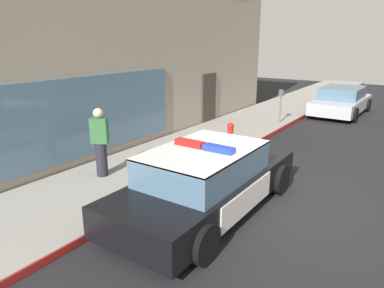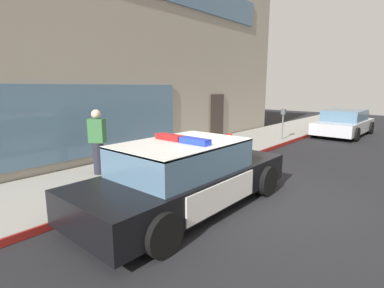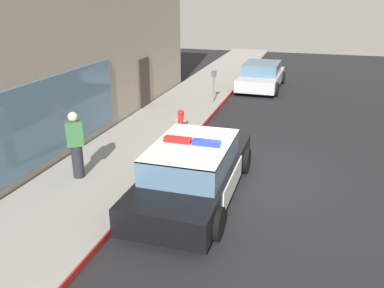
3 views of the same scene
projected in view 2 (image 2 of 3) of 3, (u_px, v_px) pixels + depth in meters
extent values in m
plane|color=black|center=(259.00, 197.00, 6.56)|extent=(48.00, 48.00, 0.00)
cube|color=gray|center=(155.00, 167.00, 8.76)|extent=(48.00, 2.91, 0.15)
cube|color=maroon|center=(192.00, 176.00, 7.82)|extent=(28.80, 0.04, 0.14)
cube|color=#382D28|center=(216.00, 118.00, 13.36)|extent=(1.00, 0.08, 2.10)
cube|color=black|center=(189.00, 183.00, 5.98)|extent=(4.90, 1.87, 0.60)
cube|color=silver|center=(231.00, 161.00, 7.11)|extent=(1.67, 1.82, 0.05)
cube|color=silver|center=(118.00, 199.00, 4.68)|extent=(1.38, 1.82, 0.05)
cube|color=silver|center=(154.00, 175.00, 6.51)|extent=(2.06, 0.04, 0.51)
cube|color=silver|center=(224.00, 195.00, 5.31)|extent=(2.06, 0.04, 0.51)
cube|color=yellow|center=(154.00, 175.00, 6.52)|extent=(0.22, 0.01, 0.26)
cube|color=slate|center=(182.00, 158.00, 5.73)|extent=(2.55, 1.68, 0.60)
cube|color=silver|center=(182.00, 143.00, 5.67)|extent=(2.55, 1.68, 0.04)
cube|color=red|center=(170.00, 137.00, 5.87)|extent=(0.20, 0.63, 0.11)
cube|color=blue|center=(195.00, 141.00, 5.44)|extent=(0.20, 0.63, 0.11)
cylinder|color=black|center=(203.00, 167.00, 7.81)|extent=(0.68, 0.22, 0.68)
cylinder|color=black|center=(266.00, 181.00, 6.62)|extent=(0.68, 0.22, 0.68)
cylinder|color=black|center=(93.00, 202.00, 5.41)|extent=(0.68, 0.22, 0.68)
cylinder|color=black|center=(163.00, 234.00, 4.22)|extent=(0.68, 0.22, 0.68)
cylinder|color=red|center=(229.00, 153.00, 10.07)|extent=(0.28, 0.28, 0.10)
cylinder|color=red|center=(229.00, 145.00, 10.02)|extent=(0.19, 0.19, 0.45)
sphere|color=red|center=(229.00, 136.00, 9.96)|extent=(0.22, 0.22, 0.22)
cylinder|color=gray|center=(230.00, 134.00, 9.95)|extent=(0.06, 0.06, 0.05)
cylinder|color=gray|center=(233.00, 145.00, 9.92)|extent=(0.09, 0.10, 0.09)
cylinder|color=gray|center=(226.00, 144.00, 10.11)|extent=(0.09, 0.10, 0.09)
cylinder|color=gray|center=(232.00, 145.00, 10.14)|extent=(0.10, 0.12, 0.12)
cube|color=#B7B7BC|center=(344.00, 126.00, 14.81)|extent=(4.49, 1.95, 0.56)
cube|color=slate|center=(345.00, 115.00, 14.71)|extent=(2.35, 1.72, 0.56)
cylinder|color=black|center=(333.00, 125.00, 16.52)|extent=(0.64, 0.21, 0.64)
cylinder|color=black|center=(371.00, 128.00, 15.31)|extent=(0.64, 0.21, 0.64)
cylinder|color=black|center=(314.00, 130.00, 14.37)|extent=(0.64, 0.21, 0.64)
cylinder|color=black|center=(356.00, 135.00, 13.16)|extent=(0.64, 0.21, 0.64)
cylinder|color=#23232D|center=(99.00, 158.00, 7.74)|extent=(0.28, 0.28, 0.85)
cube|color=#336638|center=(97.00, 131.00, 7.60)|extent=(0.43, 0.48, 0.62)
sphere|color=beige|center=(96.00, 114.00, 7.52)|extent=(0.24, 0.24, 0.24)
cylinder|color=slate|center=(283.00, 127.00, 12.79)|extent=(0.06, 0.06, 1.10)
cube|color=#474C51|center=(283.00, 112.00, 12.66)|extent=(0.12, 0.18, 0.24)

